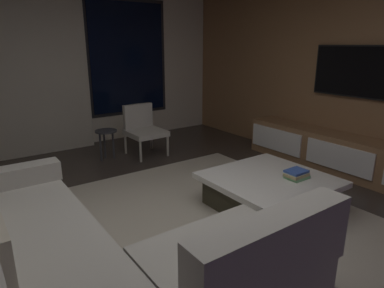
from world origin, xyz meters
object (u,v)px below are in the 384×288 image
(book_stack_on_coffee_table, at_px, (297,174))
(side_stool, at_px, (106,136))
(media_console, at_px, (351,158))
(sectional_couch, at_px, (87,265))
(accent_chair_near_window, at_px, (143,127))
(coffee_table, at_px, (269,192))
(mounted_tv, at_px, (355,71))

(book_stack_on_coffee_table, bearing_deg, side_stool, 109.81)
(side_stool, height_order, media_console, media_console)
(sectional_couch, xyz_separation_m, side_stool, (1.24, 2.77, 0.08))
(accent_chair_near_window, bearing_deg, side_stool, 174.28)
(book_stack_on_coffee_table, xyz_separation_m, side_stool, (-0.98, 2.71, -0.03))
(accent_chair_near_window, bearing_deg, book_stack_on_coffee_table, -81.77)
(book_stack_on_coffee_table, bearing_deg, coffee_table, 138.02)
(side_stool, bearing_deg, book_stack_on_coffee_table, -70.19)
(accent_chair_near_window, bearing_deg, coffee_table, -85.74)
(side_stool, distance_m, media_console, 3.45)
(coffee_table, xyz_separation_m, book_stack_on_coffee_table, (0.20, -0.18, 0.21))
(accent_chair_near_window, height_order, side_stool, accent_chair_near_window)
(sectional_couch, relative_size, book_stack_on_coffee_table, 10.47)
(book_stack_on_coffee_table, height_order, mounted_tv, mounted_tv)
(media_console, xyz_separation_m, mounted_tv, (0.18, 0.20, 1.10))
(coffee_table, distance_m, media_console, 1.60)
(coffee_table, distance_m, side_stool, 2.66)
(sectional_couch, xyz_separation_m, media_console, (3.61, 0.26, -0.04))
(sectional_couch, relative_size, side_stool, 5.43)
(coffee_table, distance_m, accent_chair_near_window, 2.49)
(sectional_couch, distance_m, accent_chair_near_window, 3.28)
(coffee_table, bearing_deg, accent_chair_near_window, 94.26)
(sectional_couch, height_order, side_stool, sectional_couch)
(media_console, bearing_deg, book_stack_on_coffee_table, -171.73)
(side_stool, bearing_deg, mounted_tv, -42.17)
(book_stack_on_coffee_table, bearing_deg, media_console, 8.27)
(media_console, bearing_deg, coffee_table, -179.18)
(book_stack_on_coffee_table, relative_size, side_stool, 0.52)
(sectional_couch, bearing_deg, side_stool, 65.88)
(book_stack_on_coffee_table, bearing_deg, sectional_couch, -178.47)
(sectional_couch, relative_size, coffee_table, 2.16)
(coffee_table, relative_size, accent_chair_near_window, 1.49)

